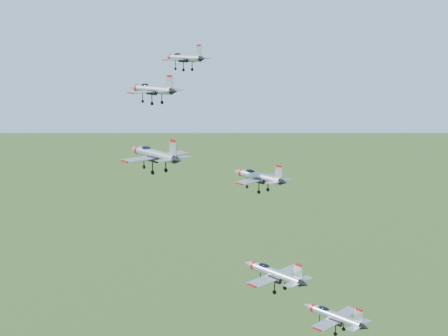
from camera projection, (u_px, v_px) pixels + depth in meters
The scene contains 6 objects.
jet_lead at pixel (184, 58), 121.23m from camera, with size 12.22×10.27×3.28m.
jet_left_high at pixel (152, 89), 106.58m from camera, with size 12.37×10.31×3.31m.
jet_right_high at pixel (154, 154), 88.16m from camera, with size 12.46×10.54×3.36m.
jet_left_low at pixel (258, 176), 108.44m from camera, with size 12.84×10.79×3.44m.
jet_right_low at pixel (274, 273), 78.10m from camera, with size 10.74×9.02×2.88m.
jet_trail at pixel (334, 316), 92.39m from camera, with size 11.73×9.81×3.14m.
Camera 1 is at (59.19, -80.06, 160.39)m, focal length 50.00 mm.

